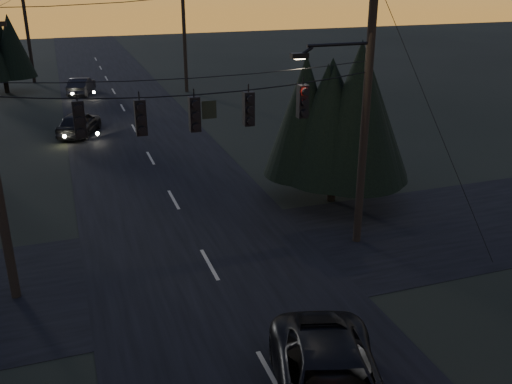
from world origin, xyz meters
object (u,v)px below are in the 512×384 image
object	(u,v)px
utility_pole_left	(17,297)
evergreen_right	(336,100)
sedan_oncoming_a	(79,123)
utility_pole_far_r	(187,92)
utility_pole_far_l	(35,83)
utility_pole_right	(356,241)
sedan_oncoming_b	(81,86)

from	to	relation	value
utility_pole_left	evergreen_right	xyz separation A→B (m)	(12.32, 3.79, 4.32)
evergreen_right	sedan_oncoming_a	distance (m)	17.33
utility_pole_far_r	utility_pole_far_l	world-z (taller)	utility_pole_far_r
utility_pole_far_r	sedan_oncoming_a	xyz separation A→B (m)	(-8.70, -10.19, 0.70)
utility_pole_right	sedan_oncoming_a	size ratio (longest dim) A/B	2.44
utility_pole_right	sedan_oncoming_a	distance (m)	19.83
sedan_oncoming_a	utility_pole_far_r	bearing A→B (deg)	-108.85
sedan_oncoming_a	sedan_oncoming_b	world-z (taller)	sedan_oncoming_a
utility_pole_far_r	utility_pole_far_l	xyz separation A→B (m)	(-11.50, 8.00, 0.00)
sedan_oncoming_a	sedan_oncoming_b	bearing A→B (deg)	-72.12
utility_pole_far_l	evergreen_right	xyz separation A→B (m)	(12.32, -32.21, 4.32)
sedan_oncoming_a	utility_pole_left	bearing A→B (deg)	102.70
utility_pole_right	utility_pole_left	xyz separation A→B (m)	(-11.50, 0.00, 0.00)
utility_pole_far_l	sedan_oncoming_a	xyz separation A→B (m)	(2.80, -18.19, 0.70)
utility_pole_far_l	utility_pole_far_r	bearing A→B (deg)	-34.82
utility_pole_far_l	sedan_oncoming_a	distance (m)	18.42
sedan_oncoming_b	utility_pole_far_l	bearing A→B (deg)	-44.69
sedan_oncoming_a	sedan_oncoming_b	distance (m)	11.85
utility_pole_far_r	evergreen_right	world-z (taller)	evergreen_right
sedan_oncoming_b	utility_pole_far_r	bearing A→B (deg)	-175.65
sedan_oncoming_a	utility_pole_far_l	bearing A→B (deg)	-59.61
evergreen_right	sedan_oncoming_b	distance (m)	27.52
utility_pole_right	utility_pole_far_r	bearing A→B (deg)	90.00
utility_pole_far_r	evergreen_right	bearing A→B (deg)	-88.06
sedan_oncoming_b	utility_pole_right	bearing A→B (deg)	120.96
utility_pole_far_r	sedan_oncoming_b	distance (m)	8.12
utility_pole_right	utility_pole_far_l	bearing A→B (deg)	107.72
utility_pole_left	sedan_oncoming_b	size ratio (longest dim) A/B	2.15
evergreen_right	sedan_oncoming_b	world-z (taller)	evergreen_right
utility_pole_far_r	sedan_oncoming_b	world-z (taller)	utility_pole_far_r
utility_pole_right	evergreen_right	xyz separation A→B (m)	(0.82, 3.79, 4.32)
utility_pole_right	sedan_oncoming_a	bearing A→B (deg)	116.04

